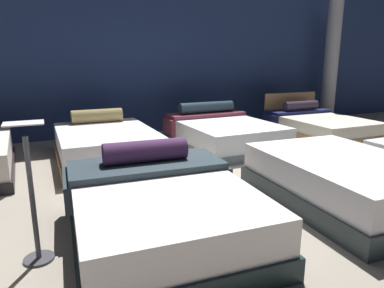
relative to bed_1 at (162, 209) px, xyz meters
name	(u,v)px	position (x,y,z in m)	size (l,w,h in m)	color
ground_plane	(208,178)	(1.11, 1.29, -0.28)	(18.00, 18.00, 0.02)	gray
showroom_back_wall	(138,51)	(1.11, 4.62, 1.48)	(18.00, 0.06, 3.50)	navy
bed_1	(162,209)	(0.00, 0.00, 0.00)	(1.69, 2.02, 0.78)	black
bed_2	(345,181)	(2.13, -0.08, -0.01)	(1.58, 2.14, 0.53)	#273235
bed_5	(106,145)	(0.00, 2.71, -0.01)	(1.50, 2.05, 0.73)	#926A44
bed_6	(223,133)	(2.16, 2.77, -0.02)	(1.69, 2.14, 0.75)	#4D5860
bed_7	(318,126)	(4.38, 2.70, -0.04)	(1.54, 2.10, 0.83)	#9A7448
price_sign	(33,209)	(-1.04, 0.05, 0.17)	(0.28, 0.24, 1.13)	#3F3F44
support_pillar	(332,52)	(5.95, 4.07, 1.48)	(0.35, 0.35, 3.50)	#99999E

